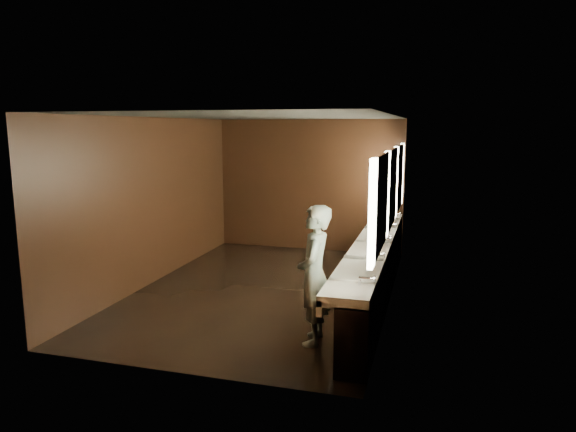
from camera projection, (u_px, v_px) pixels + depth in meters
The scene contains 10 objects.
floor at pixel (266, 290), 8.42m from camera, with size 6.00×6.00×0.00m, color black.
ceiling at pixel (264, 116), 7.94m from camera, with size 4.00×6.00×0.02m, color #2D2D2B.
wall_back at pixel (309, 185), 11.02m from camera, with size 4.00×0.02×2.80m, color black.
wall_front at pixel (174, 248), 5.34m from camera, with size 4.00×0.02×2.80m, color black.
wall_left at pixel (154, 201), 8.72m from camera, with size 0.02×6.00×2.80m, color black.
wall_right at pixel (392, 211), 7.64m from camera, with size 0.02×6.00×2.80m, color black.
sink_counter at pixel (377, 269), 7.85m from camera, with size 0.55×5.40×1.01m.
mirror_band at pixel (392, 188), 7.59m from camera, with size 0.06×5.03×1.15m.
person at pixel (314, 275), 6.24m from camera, with size 0.63×0.41×1.72m, color #8ECBD3.
trash_bin at pixel (355, 295), 7.20m from camera, with size 0.40×0.40×0.62m, color black.
Camera 1 is at (2.56, -7.68, 2.64)m, focal length 32.00 mm.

